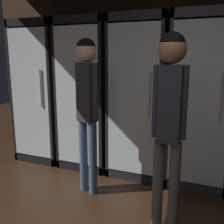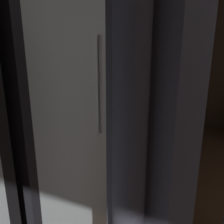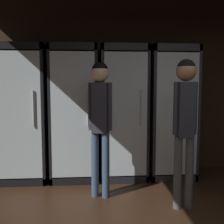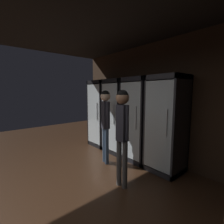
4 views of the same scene
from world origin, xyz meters
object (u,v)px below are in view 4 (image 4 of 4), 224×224
at_px(cooler_far_left, 103,114).
at_px(shopper_far, 105,116).
at_px(cooler_right, 168,125).
at_px(cooler_left, 119,116).
at_px(cooler_center, 140,120).
at_px(shopper_near, 122,125).

distance_m(cooler_far_left, shopper_far, 1.34).
distance_m(cooler_right, shopper_far, 1.35).
distance_m(cooler_left, cooler_center, 0.73).
distance_m(shopper_near, shopper_far, 1.00).
bearing_deg(shopper_near, cooler_left, 138.56).
bearing_deg(cooler_right, shopper_far, -145.06).
bearing_deg(cooler_far_left, shopper_near, -29.44).
xyz_separation_m(cooler_right, shopper_far, (-1.10, -0.77, 0.13)).
xyz_separation_m(cooler_far_left, cooler_left, (0.73, -0.00, 0.00)).
bearing_deg(cooler_right, cooler_left, 179.98).
bearing_deg(cooler_right, cooler_center, 179.92).
distance_m(cooler_far_left, cooler_left, 0.73).
bearing_deg(shopper_near, shopper_far, 158.24).
height_order(cooler_far_left, cooler_center, same).
bearing_deg(shopper_far, cooler_right, 34.94).
height_order(cooler_left, shopper_far, cooler_left).
bearing_deg(cooler_far_left, cooler_center, -0.02).
distance_m(cooler_left, cooler_right, 1.46).
relative_size(cooler_right, shopper_near, 1.18).
bearing_deg(shopper_far, cooler_far_left, 144.81).
relative_size(cooler_center, cooler_right, 1.00).
relative_size(cooler_left, cooler_right, 1.00).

